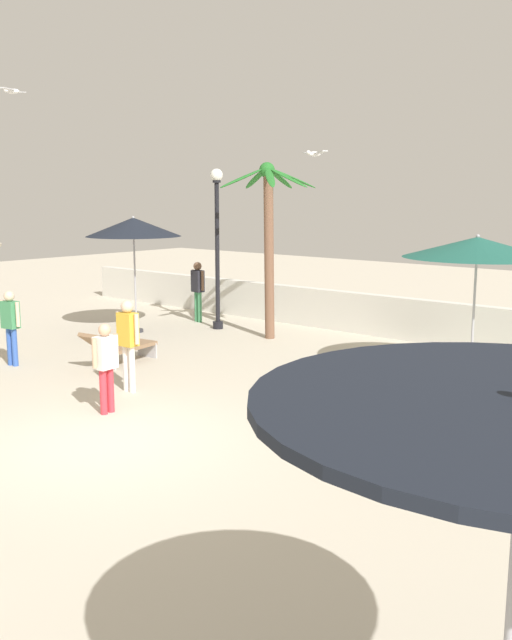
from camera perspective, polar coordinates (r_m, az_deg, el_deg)
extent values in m
plane|color=beige|center=(10.80, -11.87, -9.74)|extent=(56.00, 56.00, 0.00)
cube|color=silver|center=(18.01, 13.06, -0.04)|extent=(25.20, 0.30, 1.08)
cylinder|color=#333338|center=(14.41, 16.99, -4.77)|extent=(0.50, 0.50, 0.08)
cylinder|color=#A5A5AD|center=(14.15, 17.25, 0.00)|extent=(0.05, 0.05, 2.52)
cone|color=#1E594C|center=(13.99, 17.55, 5.67)|extent=(2.81, 2.81, 0.39)
sphere|color=#99999E|center=(13.97, 17.59, 6.51)|extent=(0.08, 0.08, 0.08)
cylinder|color=#333338|center=(19.15, -9.68, -0.85)|extent=(0.36, 0.36, 0.08)
cylinder|color=#A5A5AD|center=(18.95, -9.80, 2.92)|extent=(0.05, 0.05, 2.62)
cone|color=black|center=(18.83, -9.94, 7.46)|extent=(2.51, 2.51, 0.49)
sphere|color=#99999E|center=(18.82, -9.96, 8.21)|extent=(0.08, 0.08, 0.08)
cylinder|color=brown|center=(17.79, 1.07, 5.25)|extent=(0.32, 0.24, 4.25)
sphere|color=#256E28|center=(17.78, 0.90, 12.09)|extent=(0.39, 0.39, 0.39)
ellipsoid|color=#256E28|center=(17.35, 2.59, 11.51)|extent=(1.26, 0.23, 0.55)
ellipsoid|color=#256E28|center=(17.96, 2.99, 11.46)|extent=(0.89, 1.14, 0.55)
ellipsoid|color=#256E28|center=(18.35, 1.97, 11.43)|extent=(0.39, 1.27, 0.55)
ellipsoid|color=#256E28|center=(18.38, 0.00, 11.44)|extent=(1.22, 0.71, 0.55)
ellipsoid|color=#256E28|center=(18.01, -1.13, 11.46)|extent=(1.25, 0.62, 0.55)
ellipsoid|color=#256E28|center=(17.48, -1.07, 11.50)|extent=(0.68, 1.23, 0.55)
ellipsoid|color=#256E28|center=(17.12, 1.14, 11.53)|extent=(1.04, 1.02, 0.55)
cylinder|color=black|center=(19.37, -3.11, -0.41)|extent=(0.28, 0.28, 0.20)
cylinder|color=black|center=(19.12, -3.16, 5.19)|extent=(0.12, 0.12, 3.99)
cylinder|color=black|center=(19.05, -3.22, 11.18)|extent=(0.22, 0.22, 0.06)
sphere|color=white|center=(19.06, -3.23, 11.69)|extent=(0.34, 0.34, 0.34)
cube|color=#B7B7BC|center=(16.14, -8.84, -2.37)|extent=(0.55, 0.11, 0.35)
cube|color=#B7B7BC|center=(15.23, -12.10, -3.24)|extent=(0.55, 0.11, 0.35)
cube|color=#8C6B4C|center=(15.64, -10.44, -2.17)|extent=(0.73, 1.46, 0.08)
cube|color=#8C6B4C|center=(14.97, -12.79, -1.76)|extent=(0.62, 0.65, 0.44)
cylinder|color=silver|center=(13.39, -10.51, -3.86)|extent=(0.12, 0.12, 0.88)
cylinder|color=silver|center=(13.27, -10.05, -3.96)|extent=(0.12, 0.12, 0.88)
cube|color=gold|center=(13.17, -10.38, -0.75)|extent=(0.37, 0.26, 0.62)
sphere|color=beige|center=(13.10, -10.44, 1.10)|extent=(0.24, 0.24, 0.24)
cylinder|color=beige|center=(13.34, -11.08, -0.50)|extent=(0.08, 0.08, 0.56)
cylinder|color=beige|center=(12.99, -9.68, -0.74)|extent=(0.08, 0.08, 0.56)
cylinder|color=#3F8C59|center=(20.46, -4.86, 1.10)|extent=(0.12, 0.12, 0.88)
cylinder|color=#3F8C59|center=(20.33, -4.60, 1.05)|extent=(0.12, 0.12, 0.88)
cube|color=#26262D|center=(20.29, -4.76, 3.17)|extent=(0.40, 0.30, 0.62)
sphere|color=brown|center=(20.24, -4.78, 4.38)|extent=(0.24, 0.24, 0.24)
cylinder|color=brown|center=(20.48, -5.15, 3.32)|extent=(0.08, 0.08, 0.56)
cylinder|color=brown|center=(20.09, -4.37, 3.20)|extent=(0.08, 0.08, 0.56)
cylinder|color=#3359B2|center=(15.93, -19.03, -2.11)|extent=(0.12, 0.12, 0.82)
cylinder|color=#3359B2|center=(16.05, -19.39, -2.04)|extent=(0.12, 0.12, 0.82)
cube|color=#3F8C59|center=(15.86, -19.36, 0.41)|extent=(0.39, 0.29, 0.58)
sphere|color=beige|center=(15.81, -19.44, 1.85)|extent=(0.22, 0.22, 0.22)
cylinder|color=beige|center=(15.67, -18.81, 0.44)|extent=(0.08, 0.08, 0.52)
cylinder|color=beige|center=(16.05, -19.90, 0.59)|extent=(0.08, 0.08, 0.52)
cylinder|color=#D8333F|center=(12.16, -11.75, -5.57)|extent=(0.12, 0.12, 0.78)
cylinder|color=#D8333F|center=(12.05, -12.31, -5.73)|extent=(0.12, 0.12, 0.78)
cube|color=silver|center=(11.95, -12.15, -2.59)|extent=(0.27, 0.38, 0.55)
sphere|color=tan|center=(11.87, -12.21, -0.80)|extent=(0.21, 0.21, 0.21)
cylinder|color=tan|center=(12.10, -11.32, -2.26)|extent=(0.08, 0.08, 0.49)
cylinder|color=tan|center=(11.78, -13.01, -2.66)|extent=(0.08, 0.08, 0.49)
ellipsoid|color=white|center=(17.93, -19.17, 17.16)|extent=(0.34, 0.27, 0.12)
sphere|color=white|center=(18.01, -19.67, 17.19)|extent=(0.10, 0.10, 0.10)
cube|color=silver|center=(17.70, -19.59, 17.30)|extent=(0.38, 0.52, 0.05)
cube|color=silver|center=(18.15, -18.76, 17.15)|extent=(0.38, 0.51, 0.08)
ellipsoid|color=white|center=(16.86, 4.79, 13.30)|extent=(0.24, 0.34, 0.12)
sphere|color=white|center=(16.77, 4.28, 13.43)|extent=(0.10, 0.10, 0.10)
cube|color=silver|center=(16.66, 5.22, 13.40)|extent=(0.49, 0.31, 0.08)
cube|color=silver|center=(17.06, 4.38, 13.34)|extent=(0.48, 0.31, 0.09)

